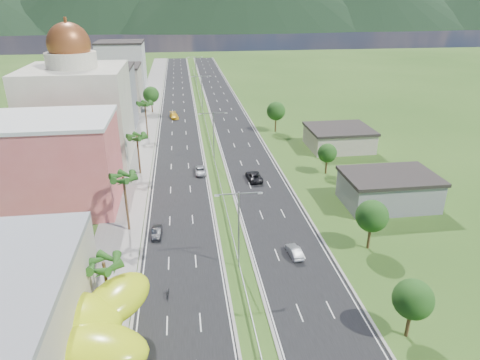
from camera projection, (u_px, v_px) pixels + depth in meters
name	position (u px, v px, depth m)	size (l,w,h in m)	color
ground	(251.00, 318.00, 48.18)	(500.00, 500.00, 0.00)	#2D5119
road_left	(179.00, 116.00, 129.06)	(11.00, 260.00, 0.04)	black
road_right	(228.00, 114.00, 130.95)	(11.00, 260.00, 0.04)	black
sidewalk_left	(147.00, 117.00, 127.85)	(7.00, 260.00, 0.12)	gray
median_guardrail	(207.00, 130.00, 113.39)	(0.10, 216.06, 0.76)	gray
streetlight_median_b	(239.00, 222.00, 54.59)	(6.04, 0.25, 11.00)	gray
streetlight_median_c	(214.00, 132.00, 90.96)	(6.04, 0.25, 11.00)	gray
streetlight_median_d	(202.00, 89.00, 131.88)	(6.04, 0.25, 11.00)	gray
streetlight_median_e	(196.00, 67.00, 172.80)	(6.04, 0.25, 11.00)	gray
lime_canopy	(48.00, 325.00, 40.04)	(18.00, 15.00, 7.40)	#C2D715
pink_shophouse	(54.00, 166.00, 70.77)	(20.00, 15.00, 15.00)	#D95B59
domed_building	(79.00, 109.00, 90.16)	(20.00, 20.00, 28.70)	beige
midrise_grey	(104.00, 99.00, 114.35)	(16.00, 15.00, 16.00)	gray
midrise_beige	(115.00, 88.00, 134.95)	(16.00, 15.00, 13.00)	#B4A794
midrise_white	(122.00, 69.00, 154.87)	(16.00, 15.00, 18.00)	silver
shed_near	(388.00, 191.00, 73.44)	(15.00, 10.00, 5.00)	gray
shed_far	(339.00, 139.00, 101.09)	(14.00, 12.00, 4.40)	#B4A794
palm_tree_b	(104.00, 266.00, 45.24)	(3.60, 3.60, 8.10)	#47301C
palm_tree_c	(124.00, 180.00, 62.86)	(3.60, 3.60, 9.60)	#47301C
palm_tree_d	(137.00, 138.00, 84.15)	(3.60, 3.60, 8.60)	#47301C
palm_tree_e	(145.00, 105.00, 106.58)	(3.60, 3.60, 9.40)	#47301C
leafy_tree_lfar	(151.00, 95.00, 130.39)	(4.90, 4.90, 8.05)	#47301C
leafy_tree_ra	(413.00, 299.00, 43.75)	(4.20, 4.20, 6.90)	#47301C
leafy_tree_rb	(372.00, 216.00, 59.43)	(4.55, 4.55, 7.47)	#47301C
leafy_tree_rc	(327.00, 153.00, 85.58)	(3.85, 3.85, 6.33)	#47301C
leafy_tree_rd	(276.00, 111.00, 111.88)	(4.90, 4.90, 8.05)	#47301C
mountain_ridge	(239.00, 29.00, 464.90)	(860.00, 140.00, 90.00)	black
car_dark_left	(157.00, 232.00, 64.24)	(1.36, 3.89, 1.28)	black
car_silver_mid_left	(200.00, 171.00, 86.74)	(2.18, 4.72, 1.31)	#A7A9AF
car_yellow_far_left	(174.00, 116.00, 126.03)	(2.14, 5.28, 1.53)	yellow
car_silver_right	(294.00, 251.00, 59.35)	(1.44, 4.14, 1.36)	#979A9E
car_dark_far_right	(254.00, 176.00, 83.77)	(2.63, 5.70, 1.58)	black
motorcycle	(168.00, 292.00, 51.32)	(0.58, 1.93, 1.23)	black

